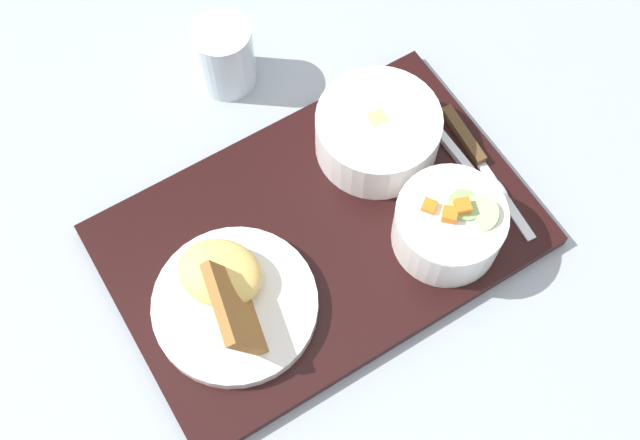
# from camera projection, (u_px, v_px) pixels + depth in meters

# --- Properties ---
(ground_plane) EXTENTS (4.00, 4.00, 0.00)m
(ground_plane) POSITION_uv_depth(u_px,v_px,m) (320.00, 238.00, 0.88)
(ground_plane) COLOR #99A3AD
(serving_tray) EXTENTS (0.45, 0.30, 0.02)m
(serving_tray) POSITION_uv_depth(u_px,v_px,m) (320.00, 235.00, 0.87)
(serving_tray) COLOR black
(serving_tray) RESTS_ON ground_plane
(bowl_salad) EXTENTS (0.12, 0.12, 0.07)m
(bowl_salad) POSITION_uv_depth(u_px,v_px,m) (449.00, 224.00, 0.83)
(bowl_salad) COLOR white
(bowl_salad) RESTS_ON serving_tray
(bowl_soup) EXTENTS (0.14, 0.14, 0.06)m
(bowl_soup) POSITION_uv_depth(u_px,v_px,m) (378.00, 130.00, 0.88)
(bowl_soup) COLOR white
(bowl_soup) RESTS_ON serving_tray
(plate_main) EXTENTS (0.17, 0.17, 0.08)m
(plate_main) POSITION_uv_depth(u_px,v_px,m) (231.00, 296.00, 0.81)
(plate_main) COLOR white
(plate_main) RESTS_ON serving_tray
(knife) EXTENTS (0.02, 0.18, 0.01)m
(knife) POSITION_uv_depth(u_px,v_px,m) (472.00, 149.00, 0.90)
(knife) COLOR silver
(knife) RESTS_ON serving_tray
(spoon) EXTENTS (0.04, 0.16, 0.01)m
(spoon) POSITION_uv_depth(u_px,v_px,m) (477.00, 179.00, 0.88)
(spoon) COLOR silver
(spoon) RESTS_ON serving_tray
(glass_water) EXTENTS (0.07, 0.07, 0.09)m
(glass_water) POSITION_uv_depth(u_px,v_px,m) (225.00, 58.00, 0.93)
(glass_water) COLOR silver
(glass_water) RESTS_ON ground_plane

